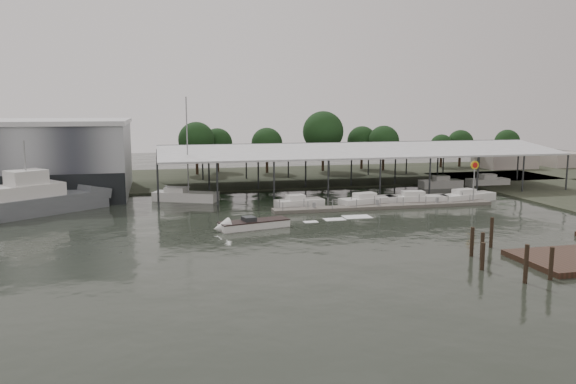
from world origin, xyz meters
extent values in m
plane|color=#222820|center=(0.00, 0.00, 0.00)|extent=(200.00, 200.00, 0.00)
cube|color=#373B2C|center=(0.00, 42.00, 0.10)|extent=(140.00, 30.00, 0.30)
cube|color=#9DA2A7|center=(-28.00, 30.00, 5.00)|extent=(24.00, 20.00, 10.00)
cube|color=black|center=(-28.00, 19.95, 2.00)|extent=(24.00, 0.30, 4.00)
cube|color=white|center=(-28.00, 30.00, 10.20)|extent=(24.50, 20.50, 0.60)
cube|color=#2D3032|center=(17.00, 28.00, 6.76)|extent=(58.00, 0.40, 0.30)
cylinder|color=#2D3032|center=(-12.00, 16.50, 2.75)|extent=(0.24, 0.24, 5.50)
cylinder|color=#2D3032|center=(46.00, 16.50, 2.75)|extent=(0.24, 0.24, 5.50)
cylinder|color=#2D3032|center=(-12.00, 39.50, 2.75)|extent=(0.24, 0.24, 5.50)
cylinder|color=#2D3032|center=(46.00, 39.50, 2.75)|extent=(0.24, 0.24, 5.50)
cube|color=#67635B|center=(15.00, 10.00, 0.20)|extent=(28.00, 2.00, 0.40)
cylinder|color=gray|center=(2.00, 9.10, 0.80)|extent=(0.10, 0.10, 1.20)
cylinder|color=gray|center=(28.00, 10.90, 0.80)|extent=(0.10, 0.10, 1.20)
cube|color=gray|center=(14.00, 10.00, 0.70)|extent=(0.30, 0.30, 0.70)
cylinder|color=gray|center=(27.00, 10.00, 2.50)|extent=(0.16, 0.16, 5.00)
cylinder|color=yellow|center=(27.00, 10.00, 5.00)|extent=(1.10, 0.12, 1.10)
cylinder|color=red|center=(27.00, 9.93, 5.00)|extent=(0.70, 0.05, 0.70)
cube|color=#A2978E|center=(55.00, 45.00, 2.00)|extent=(10.00, 8.00, 4.00)
cube|color=#A2978E|center=(68.00, 44.00, 1.50)|extent=(8.00, 6.00, 3.00)
cube|color=slate|center=(-25.73, 15.57, 0.90)|extent=(15.55, 13.26, 2.40)
cube|color=slate|center=(-20.06, 19.86, 1.90)|extent=(5.02, 5.24, 1.78)
cube|color=silver|center=(-26.51, 14.99, 2.69)|extent=(8.27, 7.50, 1.80)
cube|color=silver|center=(-26.51, 14.99, 4.39)|extent=(4.98, 4.84, 1.61)
cylinder|color=gray|center=(-26.51, 14.99, 6.79)|extent=(0.18, 0.18, 3.50)
cube|color=white|center=(-8.51, 20.70, 0.50)|extent=(8.74, 5.84, 1.40)
cube|color=silver|center=(-9.73, 21.25, 1.40)|extent=(3.19, 2.74, 0.80)
cylinder|color=gray|center=(-8.12, 20.52, 7.27)|extent=(0.16, 0.16, 12.54)
cylinder|color=gray|center=(-9.50, 21.15, 1.90)|extent=(3.24, 1.55, 0.12)
cube|color=white|center=(-2.51, 2.41, 0.35)|extent=(7.56, 3.71, 0.90)
cone|color=white|center=(-5.98, 1.54, 0.35)|extent=(2.04, 2.33, 2.00)
cube|color=black|center=(-2.51, 2.41, 0.75)|extent=(7.58, 3.76, 0.12)
cube|color=#2D3032|center=(-3.08, 2.27, 1.00)|extent=(1.50, 1.65, 0.50)
cube|color=white|center=(3.94, 4.02, 0.02)|extent=(2.30, 1.50, 0.04)
cube|color=white|center=(6.85, 4.74, 0.02)|extent=(3.10, 2.00, 0.04)
cube|color=white|center=(9.76, 5.47, 0.02)|extent=(3.90, 2.50, 0.04)
cube|color=white|center=(4.84, 12.52, 0.50)|extent=(6.21, 3.11, 1.10)
cube|color=silver|center=(4.34, 12.52, 1.30)|extent=(2.31, 1.92, 0.70)
cube|color=white|center=(13.60, 11.98, 0.50)|extent=(7.84, 3.88, 1.10)
cube|color=silver|center=(13.10, 11.98, 1.30)|extent=(2.94, 2.17, 0.70)
cube|color=white|center=(20.17, 12.00, 0.50)|extent=(8.01, 3.20, 1.10)
cube|color=silver|center=(19.67, 12.00, 1.30)|extent=(2.91, 1.95, 0.70)
cube|color=white|center=(27.39, 12.04, 0.50)|extent=(8.45, 4.17, 1.10)
cube|color=silver|center=(26.89, 12.04, 1.30)|extent=(3.17, 2.27, 0.70)
cylinder|color=#2D2216|center=(13.49, -13.63, 0.84)|extent=(0.32, 0.32, 2.89)
cylinder|color=#2D2216|center=(15.37, -19.47, 0.91)|extent=(0.32, 0.32, 3.02)
cylinder|color=#2D2216|center=(11.96, -16.15, 0.77)|extent=(0.32, 0.32, 2.74)
cylinder|color=#2D2216|center=(13.30, -12.41, 0.93)|extent=(0.32, 0.32, 3.07)
cylinder|color=#2D2216|center=(16.57, -10.14, 1.05)|extent=(0.32, 0.32, 3.30)
cylinder|color=#2D2216|center=(13.13, -19.71, 1.10)|extent=(0.32, 0.32, 3.40)
cylinder|color=black|center=(-5.13, 47.39, 2.28)|extent=(0.50, 0.50, 4.57)
sphere|color=#1A3A17|center=(-5.13, 47.39, 6.39)|extent=(6.39, 6.39, 6.39)
cylinder|color=black|center=(-1.09, 50.74, 1.98)|extent=(0.50, 0.50, 3.96)
sphere|color=#1A3A17|center=(-1.09, 50.74, 5.54)|extent=(5.54, 5.54, 5.54)
cylinder|color=black|center=(7.49, 47.00, 2.02)|extent=(0.50, 0.50, 4.03)
sphere|color=#1A3A17|center=(7.49, 47.00, 5.64)|extent=(5.64, 5.64, 5.64)
cylinder|color=black|center=(18.33, 47.68, 2.72)|extent=(0.50, 0.50, 5.43)
sphere|color=#1A3A17|center=(18.33, 47.68, 7.61)|extent=(7.61, 7.61, 7.61)
cylinder|color=black|center=(26.63, 49.26, 2.02)|extent=(0.50, 0.50, 4.05)
sphere|color=#1A3A17|center=(26.63, 49.26, 5.67)|extent=(5.67, 5.67, 5.67)
cylinder|color=black|center=(29.64, 45.72, 2.07)|extent=(0.50, 0.50, 4.15)
sphere|color=#1A3A17|center=(29.64, 45.72, 5.80)|extent=(5.80, 5.80, 5.80)
cylinder|color=black|center=(42.94, 48.16, 1.62)|extent=(0.50, 0.50, 3.24)
sphere|color=#1A3A17|center=(42.94, 48.16, 4.53)|extent=(4.53, 4.53, 4.53)
cylinder|color=black|center=(47.19, 48.42, 1.81)|extent=(0.50, 0.50, 3.62)
sphere|color=#1A3A17|center=(47.19, 48.42, 5.07)|extent=(5.07, 5.07, 5.07)
cylinder|color=black|center=(57.88, 48.61, 1.80)|extent=(0.50, 0.50, 3.60)
sphere|color=#1A3A17|center=(57.88, 48.61, 5.05)|extent=(5.05, 5.05, 5.05)
camera|label=1|loc=(-11.88, -53.12, 12.44)|focal=35.00mm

